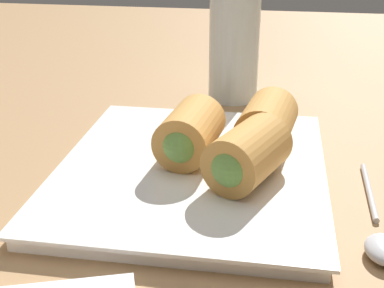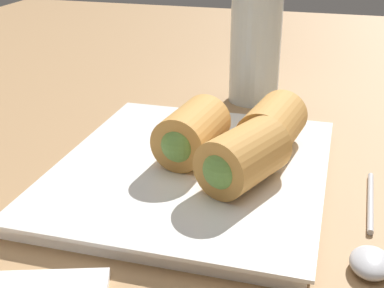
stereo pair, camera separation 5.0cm
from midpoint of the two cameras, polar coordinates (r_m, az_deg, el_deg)
The scene contains 7 objects.
table_surface at distance 45.40cm, azimuth 2.59°, elevation -7.32°, with size 180.00×140.00×2.00cm.
serving_plate at distance 48.06cm, azimuth 2.98°, elevation -3.02°, with size 27.20×23.45×1.50cm.
roll_front_left at distance 47.74cm, azimuth 2.82°, elevation 1.03°, with size 8.31×5.76×4.92cm.
roll_front_right at distance 43.49cm, azimuth 8.50°, elevation -1.63°, with size 8.55×7.35×4.92cm.
roll_back_left at distance 49.92cm, azimuth 11.26°, elevation 1.64°, with size 8.36×5.95×4.92cm.
spoon at distance 40.75cm, azimuth 21.98°, elevation -10.70°, with size 16.00×2.94×1.28cm.
drinking_glass at distance 66.77cm, azimuth 8.96°, elevation 10.25°, with size 6.17×6.17×13.93cm.
Camera 2 is at (-37.22, -11.03, 24.69)cm, focal length 50.00 mm.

